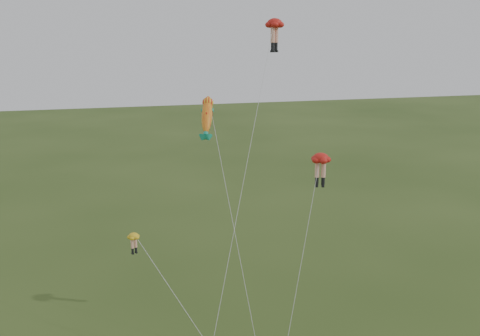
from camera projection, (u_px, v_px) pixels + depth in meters
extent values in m
ellipsoid|color=red|center=(275.00, 23.00, 44.94)|extent=(2.30, 2.30, 0.82)
cylinder|color=#F9AA93|center=(273.00, 35.00, 44.98)|extent=(0.37, 0.37, 1.26)
cylinder|color=black|center=(273.00, 46.00, 45.20)|extent=(0.29, 0.29, 0.63)
cube|color=black|center=(272.00, 51.00, 45.30)|extent=(0.38, 0.42, 0.18)
cylinder|color=#F9AA93|center=(276.00, 35.00, 45.36)|extent=(0.37, 0.37, 1.26)
cylinder|color=black|center=(276.00, 46.00, 45.58)|extent=(0.29, 0.29, 0.63)
cube|color=black|center=(276.00, 51.00, 45.68)|extent=(0.38, 0.42, 0.18)
cylinder|color=silver|center=(244.00, 180.00, 40.29)|extent=(9.27, 13.31, 24.11)
ellipsoid|color=red|center=(321.00, 158.00, 40.36)|extent=(1.95, 1.95, 0.78)
cylinder|color=#F9AA93|center=(317.00, 170.00, 40.58)|extent=(0.35, 0.35, 1.19)
cylinder|color=black|center=(317.00, 181.00, 40.80)|extent=(0.27, 0.27, 0.59)
cube|color=black|center=(317.00, 186.00, 40.89)|extent=(0.29, 0.39, 0.17)
cylinder|color=#F9AA93|center=(323.00, 170.00, 40.57)|extent=(0.35, 0.35, 1.19)
cylinder|color=black|center=(323.00, 181.00, 40.78)|extent=(0.27, 0.27, 0.59)
cube|color=black|center=(323.00, 186.00, 40.87)|extent=(0.29, 0.39, 0.17)
cylinder|color=silver|center=(302.00, 257.00, 38.73)|extent=(4.90, 5.53, 14.06)
ellipsoid|color=gold|center=(134.00, 236.00, 36.67)|extent=(1.20, 1.20, 0.45)
cylinder|color=#F9AA93|center=(132.00, 244.00, 36.71)|extent=(0.20, 0.20, 0.68)
cylinder|color=black|center=(133.00, 251.00, 36.83)|extent=(0.15, 0.15, 0.34)
cube|color=black|center=(133.00, 253.00, 36.88)|extent=(0.19, 0.23, 0.10)
cylinder|color=#F9AA93|center=(136.00, 243.00, 36.88)|extent=(0.20, 0.20, 0.68)
cylinder|color=black|center=(136.00, 249.00, 37.01)|extent=(0.15, 0.15, 0.34)
cube|color=black|center=(136.00, 252.00, 37.06)|extent=(0.19, 0.23, 0.10)
cylinder|color=silver|center=(182.00, 306.00, 36.34)|extent=(5.75, 4.67, 9.50)
ellipsoid|color=yellow|center=(207.00, 114.00, 40.17)|extent=(1.75, 3.02, 3.09)
sphere|color=yellow|center=(207.00, 114.00, 40.17)|extent=(1.25, 1.49, 1.27)
cone|color=#158E6D|center=(207.00, 114.00, 40.17)|extent=(1.04, 1.37, 1.19)
cone|color=#158E6D|center=(207.00, 114.00, 40.17)|extent=(1.04, 1.37, 1.19)
cone|color=#158E6D|center=(207.00, 114.00, 40.17)|extent=(0.59, 0.77, 0.66)
cone|color=#158E6D|center=(207.00, 114.00, 40.17)|extent=(0.59, 0.77, 0.66)
cone|color=red|center=(207.00, 114.00, 40.17)|extent=(0.63, 0.77, 0.66)
cylinder|color=silver|center=(233.00, 238.00, 38.49)|extent=(1.82, 8.44, 16.90)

